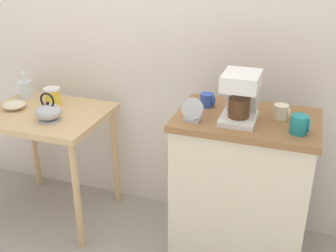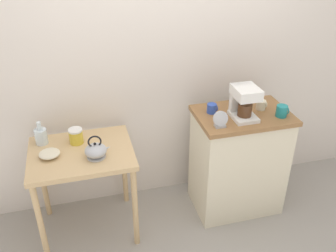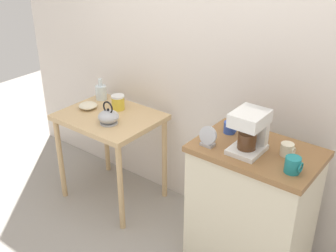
% 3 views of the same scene
% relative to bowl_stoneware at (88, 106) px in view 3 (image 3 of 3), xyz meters
% --- Properties ---
extents(ground_plane, '(8.00, 8.00, 0.00)m').
position_rel_bowl_stoneware_xyz_m(ground_plane, '(0.96, -0.03, -0.80)').
color(ground_plane, gray).
extents(back_wall, '(4.40, 0.10, 2.80)m').
position_rel_bowl_stoneware_xyz_m(back_wall, '(1.06, 0.44, 0.60)').
color(back_wall, silver).
rests_on(back_wall, ground_plane).
extents(wooden_table, '(0.77, 0.61, 0.78)m').
position_rel_bowl_stoneware_xyz_m(wooden_table, '(0.22, 0.02, -0.14)').
color(wooden_table, tan).
rests_on(wooden_table, ground_plane).
extents(kitchen_counter, '(0.76, 0.51, 0.93)m').
position_rel_bowl_stoneware_xyz_m(kitchen_counter, '(1.51, -0.01, -0.34)').
color(kitchen_counter, beige).
rests_on(kitchen_counter, ground_plane).
extents(bowl_stoneware, '(0.15, 0.15, 0.05)m').
position_rel_bowl_stoneware_xyz_m(bowl_stoneware, '(0.00, 0.00, 0.00)').
color(bowl_stoneware, beige).
rests_on(bowl_stoneware, wooden_table).
extents(teakettle, '(0.19, 0.16, 0.18)m').
position_rel_bowl_stoneware_xyz_m(teakettle, '(0.33, -0.09, 0.03)').
color(teakettle, '#B2B5BA').
rests_on(teakettle, wooden_table).
extents(glass_carafe_vase, '(0.09, 0.09, 0.19)m').
position_rel_bowl_stoneware_xyz_m(glass_carafe_vase, '(-0.06, 0.21, 0.04)').
color(glass_carafe_vase, silver).
rests_on(glass_carafe_vase, wooden_table).
extents(canister_enamel, '(0.11, 0.11, 0.12)m').
position_rel_bowl_stoneware_xyz_m(canister_enamel, '(0.20, 0.15, 0.03)').
color(canister_enamel, gold).
rests_on(canister_enamel, wooden_table).
extents(coffee_maker, '(0.18, 0.22, 0.26)m').
position_rel_bowl_stoneware_xyz_m(coffee_maker, '(1.48, -0.06, 0.27)').
color(coffee_maker, white).
rests_on(coffee_maker, kitchen_counter).
extents(mug_small_cream, '(0.08, 0.08, 0.08)m').
position_rel_bowl_stoneware_xyz_m(mug_small_cream, '(1.68, 0.03, 0.17)').
color(mug_small_cream, beige).
rests_on(mug_small_cream, kitchen_counter).
extents(mug_blue, '(0.08, 0.08, 0.08)m').
position_rel_bowl_stoneware_xyz_m(mug_blue, '(1.27, 0.07, 0.17)').
color(mug_blue, '#2D4CAD').
rests_on(mug_blue, kitchen_counter).
extents(mug_dark_teal, '(0.09, 0.09, 0.09)m').
position_rel_bowl_stoneware_xyz_m(mug_dark_teal, '(1.78, -0.12, 0.17)').
color(mug_dark_teal, teal).
rests_on(mug_dark_teal, kitchen_counter).
extents(table_clock, '(0.11, 0.06, 0.13)m').
position_rel_bowl_stoneware_xyz_m(table_clock, '(1.25, -0.16, 0.18)').
color(table_clock, '#B2B5BA').
rests_on(table_clock, kitchen_counter).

